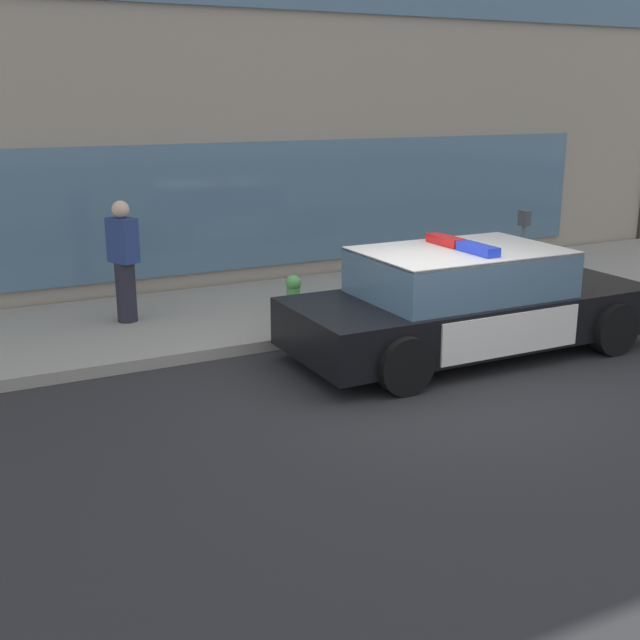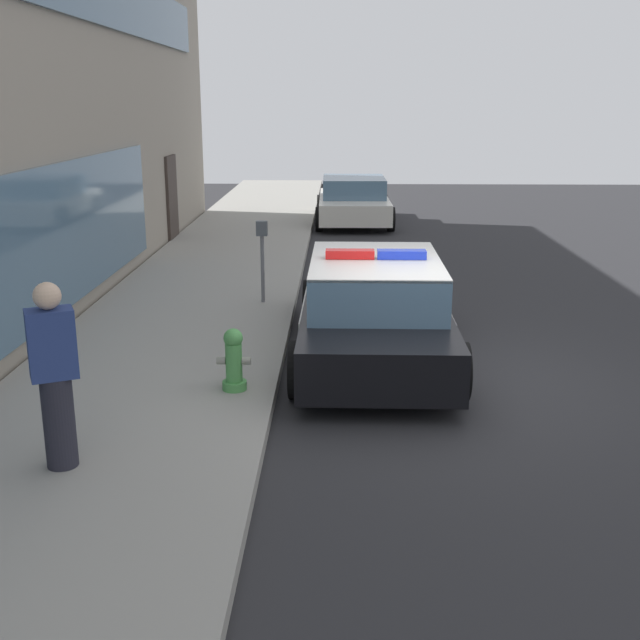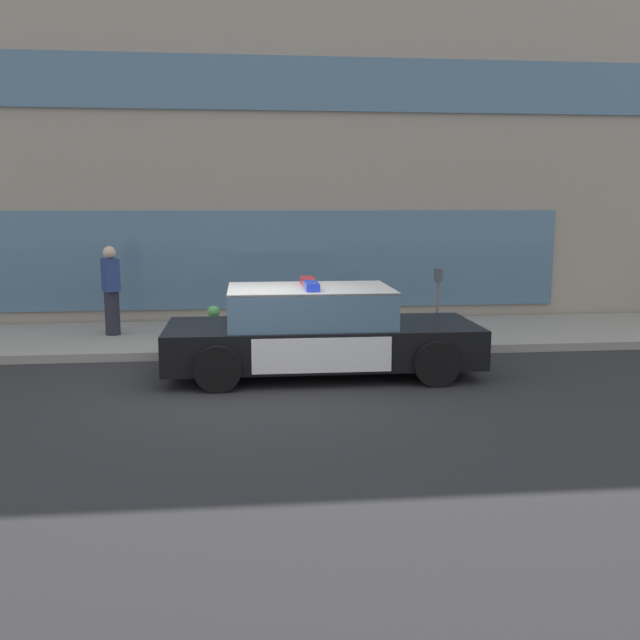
# 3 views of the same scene
# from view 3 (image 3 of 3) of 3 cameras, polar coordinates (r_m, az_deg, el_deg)

# --- Properties ---
(ground) EXTENTS (48.00, 48.00, 0.00)m
(ground) POSITION_cam_3_polar(r_m,az_deg,el_deg) (10.62, -5.79, -5.26)
(ground) COLOR #262628
(sidewalk) EXTENTS (48.00, 3.28, 0.15)m
(sidewalk) POSITION_cam_3_polar(r_m,az_deg,el_deg) (13.99, -5.93, -1.37)
(sidewalk) COLOR gray
(sidewalk) RESTS_ON ground
(storefront_building) EXTENTS (24.03, 8.35, 7.11)m
(storefront_building) POSITION_cam_3_polar(r_m,az_deg,el_deg) (19.76, 1.44, 11.95)
(storefront_building) COLOR gray
(storefront_building) RESTS_ON ground
(police_cruiser) EXTENTS (4.84, 2.10, 1.49)m
(police_cruiser) POSITION_cam_3_polar(r_m,az_deg,el_deg) (11.15, -0.13, -0.93)
(police_cruiser) COLOR black
(police_cruiser) RESTS_ON ground
(fire_hydrant) EXTENTS (0.34, 0.39, 0.73)m
(fire_hydrant) POSITION_cam_3_polar(r_m,az_deg,el_deg) (12.77, -8.46, -0.51)
(fire_hydrant) COLOR #4C994C
(fire_hydrant) RESTS_ON sidewalk
(pedestrian_on_sidewalk) EXTENTS (0.40, 0.47, 1.71)m
(pedestrian_on_sidewalk) POSITION_cam_3_polar(r_m,az_deg,el_deg) (14.21, -16.36, 2.29)
(pedestrian_on_sidewalk) COLOR #23232D
(pedestrian_on_sidewalk) RESTS_ON sidewalk
(parking_meter) EXTENTS (0.12, 0.18, 1.34)m
(parking_meter) POSITION_cam_3_polar(r_m,az_deg,el_deg) (13.22, 9.42, 2.33)
(parking_meter) COLOR slate
(parking_meter) RESTS_ON sidewalk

